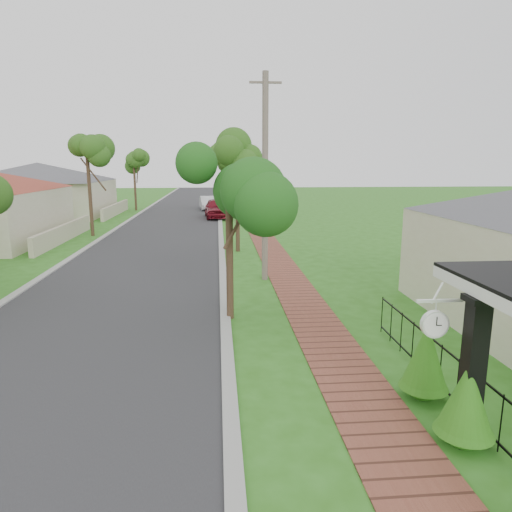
{
  "coord_description": "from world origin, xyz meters",
  "views": [
    {
      "loc": [
        0.48,
        -7.53,
        4.55
      ],
      "look_at": [
        1.73,
        7.36,
        1.5
      ],
      "focal_mm": 32.0,
      "sensor_mm": 36.0,
      "label": 1
    }
  ],
  "objects_px": {
    "station_clock": "(435,322)",
    "parked_car_white": "(208,203)",
    "near_tree": "(229,191)",
    "utility_pole": "(265,178)",
    "porch_post": "(472,378)",
    "parked_car_red": "(217,208)"
  },
  "relations": [
    {
      "from": "porch_post",
      "to": "parked_car_red",
      "type": "distance_m",
      "value": 32.26
    },
    {
      "from": "near_tree",
      "to": "utility_pole",
      "type": "relative_size",
      "value": 0.61
    },
    {
      "from": "near_tree",
      "to": "utility_pole",
      "type": "distance_m",
      "value": 4.75
    },
    {
      "from": "porch_post",
      "to": "parked_car_red",
      "type": "xyz_separation_m",
      "value": [
        -4.15,
        31.99,
        -0.31
      ]
    },
    {
      "from": "near_tree",
      "to": "station_clock",
      "type": "height_order",
      "value": "near_tree"
    },
    {
      "from": "porch_post",
      "to": "station_clock",
      "type": "distance_m",
      "value": 1.05
    },
    {
      "from": "parked_car_red",
      "to": "near_tree",
      "type": "xyz_separation_m",
      "value": [
        0.4,
        -25.5,
        2.96
      ]
    },
    {
      "from": "parked_car_red",
      "to": "utility_pole",
      "type": "distance_m",
      "value": 21.32
    },
    {
      "from": "utility_pole",
      "to": "parked_car_white",
      "type": "bearing_deg",
      "value": 95.73
    },
    {
      "from": "utility_pole",
      "to": "porch_post",
      "type": "bearing_deg",
      "value": -78.44
    },
    {
      "from": "porch_post",
      "to": "utility_pole",
      "type": "height_order",
      "value": "utility_pole"
    },
    {
      "from": "utility_pole",
      "to": "near_tree",
      "type": "bearing_deg",
      "value": -108.42
    },
    {
      "from": "utility_pole",
      "to": "station_clock",
      "type": "xyz_separation_m",
      "value": [
        1.75,
        -10.6,
        -2.03
      ]
    },
    {
      "from": "parked_car_white",
      "to": "station_clock",
      "type": "height_order",
      "value": "station_clock"
    },
    {
      "from": "station_clock",
      "to": "parked_car_white",
      "type": "bearing_deg",
      "value": 96.74
    },
    {
      "from": "parked_car_white",
      "to": "utility_pole",
      "type": "bearing_deg",
      "value": -90.4
    },
    {
      "from": "porch_post",
      "to": "parked_car_red",
      "type": "relative_size",
      "value": 0.53
    },
    {
      "from": "parked_car_white",
      "to": "utility_pole",
      "type": "distance_m",
      "value": 28.38
    },
    {
      "from": "parked_car_red",
      "to": "station_clock",
      "type": "height_order",
      "value": "station_clock"
    },
    {
      "from": "parked_car_white",
      "to": "near_tree",
      "type": "relative_size",
      "value": 0.84
    },
    {
      "from": "station_clock",
      "to": "parked_car_red",
      "type": "bearing_deg",
      "value": 96.6
    },
    {
      "from": "parked_car_white",
      "to": "near_tree",
      "type": "xyz_separation_m",
      "value": [
        1.32,
        -32.55,
        3.12
      ]
    }
  ]
}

